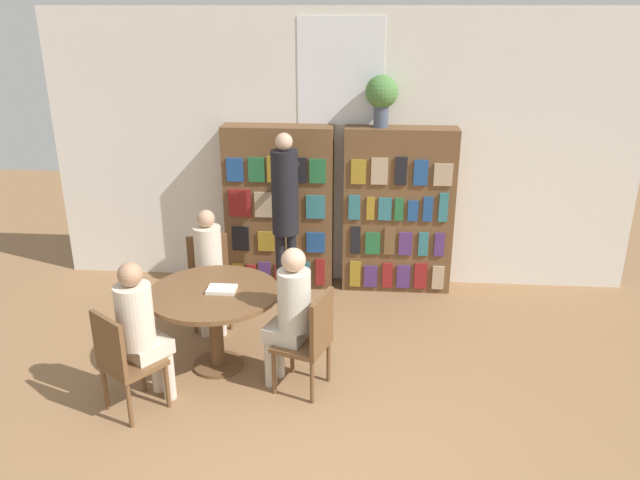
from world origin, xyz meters
TOP-DOWN VIEW (x-y plane):
  - wall_back at (0.00, 3.40)m, footprint 6.40×0.07m
  - bookshelf_left at (-0.65, 3.21)m, footprint 1.18×0.34m
  - bookshelf_right at (0.65, 3.21)m, footprint 1.18×0.34m
  - flower_vase at (0.43, 3.21)m, footprint 0.34×0.34m
  - reading_table at (-0.96, 1.40)m, footprint 1.12×1.12m
  - chair_near_camera at (-1.50, 0.68)m, footprint 0.56×0.56m
  - chair_left_side at (-1.23, 2.26)m, footprint 0.50×0.50m
  - chair_far_side at (-0.11, 1.11)m, footprint 0.51×0.51m
  - seated_reader_left at (-1.18, 2.08)m, footprint 0.34×0.40m
  - seated_reader_right at (-0.28, 1.17)m, footprint 0.41×0.36m
  - seated_reader_back at (-1.39, 0.82)m, footprint 0.42×0.42m
  - librarian_standing at (-0.52, 2.71)m, footprint 0.27×0.54m
  - open_book_on_table at (-0.89, 1.40)m, footprint 0.24×0.18m

SIDE VIEW (x-z plane):
  - chair_near_camera at x=-1.50m, z-range 0.05..0.92m
  - chair_left_side at x=-1.23m, z-range 0.05..0.92m
  - chair_far_side at x=-0.11m, z-range 0.05..0.92m
  - reading_table at x=-0.96m, z-range 0.23..0.97m
  - seated_reader_left at x=-1.18m, z-range 0.08..1.29m
  - seated_reader_back at x=-1.39m, z-range 0.09..1.32m
  - seated_reader_right at x=-0.28m, z-range 0.09..1.33m
  - open_book_on_table at x=-0.89m, z-range 0.73..0.76m
  - bookshelf_right at x=0.65m, z-range 0.00..1.81m
  - bookshelf_left at x=-0.65m, z-range 0.00..1.81m
  - librarian_standing at x=-0.52m, z-range 0.19..2.03m
  - wall_back at x=0.00m, z-range 0.01..3.01m
  - flower_vase at x=0.43m, z-range 1.88..2.41m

